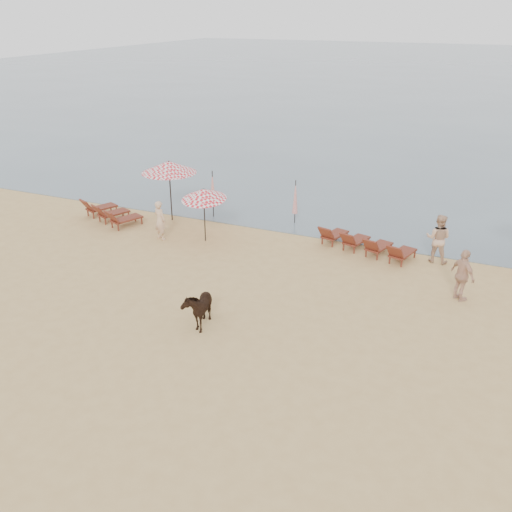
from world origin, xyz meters
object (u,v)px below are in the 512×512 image
(umbrella_closed_right, at_px, (295,197))
(cow, at_px, (198,306))
(lounger_cluster_left, at_px, (109,212))
(beachgoer_left, at_px, (160,220))
(umbrella_closed_left, at_px, (213,189))
(lounger_cluster_right, at_px, (365,243))
(beachgoer_right_b, at_px, (463,275))
(beachgoer_right_a, at_px, (438,238))
(umbrella_open_left_a, at_px, (169,167))
(umbrella_open_left_b, at_px, (204,194))

(umbrella_closed_right, height_order, cow, umbrella_closed_right)
(lounger_cluster_left, xyz_separation_m, cow, (8.02, -6.32, 0.20))
(beachgoer_left, bearing_deg, umbrella_closed_left, -84.33)
(lounger_cluster_right, height_order, umbrella_closed_right, umbrella_closed_right)
(beachgoer_right_b, bearing_deg, cow, 79.15)
(cow, distance_m, beachgoer_right_b, 8.54)
(cow, bearing_deg, beachgoer_right_b, 21.44)
(cow, height_order, beachgoer_right_a, beachgoer_right_a)
(umbrella_open_left_a, relative_size, beachgoer_right_a, 1.45)
(cow, bearing_deg, lounger_cluster_left, 128.85)
(lounger_cluster_left, distance_m, lounger_cluster_right, 11.33)
(cow, xyz_separation_m, beachgoer_left, (-4.78, 5.43, 0.21))
(umbrella_open_left_b, relative_size, umbrella_closed_right, 1.17)
(umbrella_open_left_b, xyz_separation_m, umbrella_closed_left, (-1.02, 2.67, -0.66))
(lounger_cluster_right, xyz_separation_m, beachgoer_left, (-8.03, -2.00, 0.43))
(umbrella_open_left_a, relative_size, cow, 1.87)
(umbrella_open_left_a, bearing_deg, umbrella_closed_right, 17.14)
(umbrella_closed_left, relative_size, beachgoer_right_a, 1.16)
(lounger_cluster_right, height_order, beachgoer_left, beachgoer_left)
(umbrella_open_left_b, bearing_deg, cow, -55.13)
(lounger_cluster_right, distance_m, beachgoer_left, 8.29)
(lounger_cluster_right, height_order, umbrella_open_left_b, umbrella_open_left_b)
(lounger_cluster_left, relative_size, beachgoer_right_b, 1.77)
(lounger_cluster_right, xyz_separation_m, beachgoer_right_b, (3.79, -2.61, 0.49))
(umbrella_closed_right, bearing_deg, umbrella_closed_left, -169.13)
(umbrella_closed_right, distance_m, beachgoer_left, 5.93)
(lounger_cluster_left, height_order, beachgoer_right_a, beachgoer_right_a)
(umbrella_open_left_b, bearing_deg, beachgoer_right_b, 1.55)
(beachgoer_right_a, xyz_separation_m, beachgoer_right_b, (1.14, -2.83, -0.05))
(umbrella_open_left_b, xyz_separation_m, cow, (3.01, -5.98, -1.38))
(umbrella_open_left_a, distance_m, beachgoer_right_b, 13.00)
(umbrella_open_left_a, xyz_separation_m, umbrella_closed_left, (1.54, 1.07, -1.10))
(umbrella_open_left_a, distance_m, umbrella_closed_left, 2.18)
(umbrella_open_left_b, relative_size, cow, 1.59)
(lounger_cluster_right, bearing_deg, umbrella_open_left_a, -165.44)
(umbrella_closed_right, xyz_separation_m, cow, (0.36, -9.36, -0.60))
(lounger_cluster_right, distance_m, umbrella_closed_right, 4.18)
(umbrella_open_left_b, distance_m, umbrella_closed_left, 2.93)
(umbrella_open_left_a, bearing_deg, umbrella_open_left_b, -33.69)
(umbrella_open_left_a, xyz_separation_m, umbrella_closed_right, (5.21, 1.78, -1.22))
(cow, bearing_deg, umbrella_open_left_a, 113.39)
(lounger_cluster_right, xyz_separation_m, umbrella_closed_left, (-7.28, 1.22, 0.94))
(beachgoer_right_a, bearing_deg, lounger_cluster_right, 7.81)
(umbrella_open_left_b, xyz_separation_m, beachgoer_right_b, (10.05, -1.17, -1.11))
(umbrella_open_left_b, relative_size, beachgoer_left, 1.41)
(lounger_cluster_left, distance_m, umbrella_open_left_b, 5.27)
(umbrella_closed_right, xyz_separation_m, beachgoer_left, (-4.42, -3.93, -0.40))
(umbrella_open_left_a, distance_m, umbrella_open_left_b, 3.05)
(umbrella_open_left_b, height_order, beachgoer_left, umbrella_open_left_b)
(lounger_cluster_left, bearing_deg, lounger_cluster_right, 28.02)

